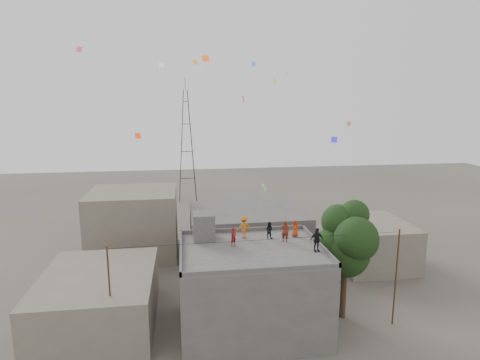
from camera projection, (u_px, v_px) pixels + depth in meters
The scene contains 18 objects.
ground at pixel (251, 328), 29.37m from camera, with size 140.00×140.00×0.00m, color #4C453E.
main_building at pixel (251, 289), 28.77m from camera, with size 10.00×8.00×6.10m.
parapet at pixel (251, 247), 28.15m from camera, with size 10.00×8.00×0.30m.
stair_head_box at pixel (204, 226), 30.07m from camera, with size 1.60×1.80×2.00m, color #4C4A47.
neighbor_west at pixel (99, 300), 29.40m from camera, with size 8.00×10.00×4.00m, color #696153.
neighbor_north at pixel (248, 233), 42.75m from camera, with size 12.00×9.00×5.00m, color #4C4A47.
neighbor_northwest at pixel (134, 223), 42.84m from camera, with size 9.00×8.00×7.00m, color #696153.
neighbor_east at pixel (371, 243), 40.58m from camera, with size 7.00×8.00×4.40m, color #696153.
tree at pixel (348, 241), 29.77m from camera, with size 4.90×4.60×9.10m.
utility_line at pixel (262, 287), 27.48m from camera, with size 20.12×0.62×7.40m.
transmission_tower at pixel (187, 146), 65.89m from camera, with size 2.97×2.97×20.01m.
person_red_adult at pixel (285, 231), 29.56m from camera, with size 0.58×0.38×1.59m, color maroon.
person_orange_child at pixel (295, 228), 30.68m from camera, with size 0.64×0.42×1.32m, color #B73E14.
person_dark_child at pixel (269, 230), 30.32m from camera, with size 0.62×0.48×1.28m, color black.
person_dark_adult at pixel (317, 240), 27.60m from camera, with size 0.98×0.41×1.68m, color black.
person_orange_adult at pixel (244, 227), 30.32m from camera, with size 1.11×0.64×1.71m, color #CA6617.
person_red_child at pixel (233, 237), 28.65m from camera, with size 0.50×0.33×1.38m, color maroon.
kites at pixel (246, 99), 32.87m from camera, with size 23.16×18.37×10.02m.
Camera 1 is at (-4.56, -26.31, 16.36)m, focal length 30.00 mm.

